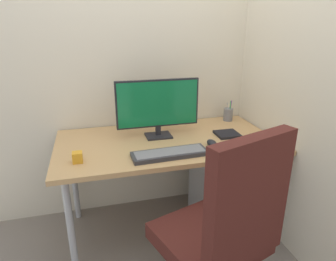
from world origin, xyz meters
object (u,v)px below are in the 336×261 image
(filing_cabinet, at_px, (227,188))
(desk_clamp_accessory, at_px, (77,157))
(office_chair, at_px, (223,228))
(notebook, at_px, (227,134))
(monitor, at_px, (158,105))
(pen_holder, at_px, (228,114))
(keyboard, at_px, (170,154))
(mouse, at_px, (212,143))

(filing_cabinet, xyz_separation_m, desk_clamp_accessory, (-1.09, -0.19, 0.49))
(office_chair, relative_size, notebook, 6.70)
(monitor, height_order, notebook, monitor)
(pen_holder, bearing_deg, office_chair, -116.06)
(desk_clamp_accessory, bearing_deg, filing_cabinet, 10.13)
(keyboard, relative_size, notebook, 2.94)
(mouse, bearing_deg, office_chair, -107.63)
(office_chair, relative_size, filing_cabinet, 1.95)
(mouse, distance_m, desk_clamp_accessory, 0.86)
(pen_holder, relative_size, notebook, 1.05)
(filing_cabinet, height_order, keyboard, keyboard)
(keyboard, distance_m, pen_holder, 0.86)
(notebook, relative_size, desk_clamp_accessory, 2.58)
(mouse, distance_m, pen_holder, 0.59)
(filing_cabinet, distance_m, desk_clamp_accessory, 1.21)
(pen_holder, bearing_deg, filing_cabinet, -111.59)
(pen_holder, height_order, desk_clamp_accessory, pen_holder)
(office_chair, bearing_deg, keyboard, 103.83)
(monitor, bearing_deg, office_chair, -82.04)
(office_chair, xyz_separation_m, monitor, (-0.12, 0.87, 0.40))
(office_chair, distance_m, pen_holder, 1.22)
(mouse, xyz_separation_m, pen_holder, (0.35, 0.48, 0.03))
(monitor, height_order, keyboard, monitor)
(office_chair, relative_size, pen_holder, 6.36)
(monitor, bearing_deg, mouse, -41.84)
(filing_cabinet, distance_m, mouse, 0.56)
(notebook, height_order, desk_clamp_accessory, desk_clamp_accessory)
(keyboard, distance_m, mouse, 0.32)
(filing_cabinet, distance_m, notebook, 0.47)
(office_chair, bearing_deg, notebook, 64.06)
(filing_cabinet, xyz_separation_m, mouse, (-0.22, -0.17, 0.48))
(monitor, relative_size, keyboard, 1.23)
(mouse, distance_m, notebook, 0.24)
(pen_holder, bearing_deg, desk_clamp_accessory, -157.43)
(mouse, xyz_separation_m, notebook, (0.19, 0.16, -0.01))
(keyboard, height_order, mouse, mouse)
(mouse, relative_size, notebook, 0.62)
(keyboard, relative_size, mouse, 4.77)
(desk_clamp_accessory, bearing_deg, keyboard, -5.49)
(monitor, xyz_separation_m, notebook, (0.49, -0.12, -0.22))
(keyboard, bearing_deg, desk_clamp_accessory, 174.51)
(pen_holder, relative_size, desk_clamp_accessory, 2.72)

